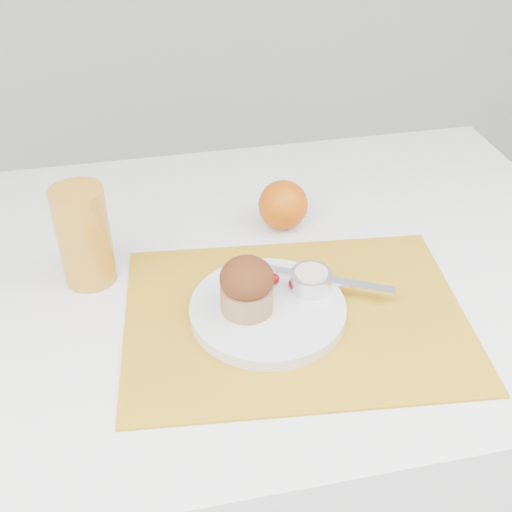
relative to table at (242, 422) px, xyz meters
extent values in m
cube|color=white|center=(0.00, 0.00, 0.00)|extent=(1.20, 0.80, 0.75)
cube|color=gold|center=(0.06, -0.13, 0.38)|extent=(0.52, 0.40, 0.00)
cylinder|color=silver|center=(0.02, -0.12, 0.39)|extent=(0.28, 0.28, 0.02)
cylinder|color=silver|center=(0.09, -0.10, 0.41)|extent=(0.06, 0.06, 0.03)
cylinder|color=beige|center=(0.09, -0.10, 0.42)|extent=(0.06, 0.06, 0.01)
ellipsoid|color=#570502|center=(0.04, -0.07, 0.41)|extent=(0.02, 0.02, 0.02)
ellipsoid|color=#550214|center=(0.07, -0.10, 0.41)|extent=(0.02, 0.02, 0.02)
cube|color=white|center=(0.11, -0.09, 0.40)|extent=(0.19, 0.11, 0.01)
sphere|color=#C75707|center=(0.09, 0.10, 0.42)|extent=(0.08, 0.08, 0.08)
cylinder|color=orange|center=(-0.23, 0.02, 0.45)|extent=(0.09, 0.09, 0.16)
cylinder|color=tan|center=(-0.01, -0.12, 0.42)|extent=(0.08, 0.08, 0.04)
ellipsoid|color=#351609|center=(-0.01, -0.12, 0.45)|extent=(0.07, 0.07, 0.06)
camera|label=1|loc=(-0.14, -0.79, 0.99)|focal=45.00mm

